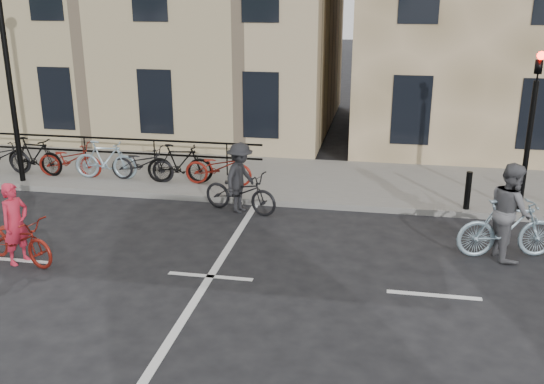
% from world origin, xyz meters
% --- Properties ---
extents(ground, '(120.00, 120.00, 0.00)m').
position_xyz_m(ground, '(0.00, 0.00, 0.00)').
color(ground, black).
rests_on(ground, ground).
extents(sidewalk, '(46.00, 4.00, 0.15)m').
position_xyz_m(sidewalk, '(-4.00, 6.00, 0.07)').
color(sidewalk, slate).
rests_on(sidewalk, ground).
extents(traffic_light, '(0.18, 0.30, 3.90)m').
position_xyz_m(traffic_light, '(6.20, 4.34, 2.45)').
color(traffic_light, black).
rests_on(traffic_light, sidewalk).
extents(lamp_post, '(0.36, 0.36, 5.28)m').
position_xyz_m(lamp_post, '(-6.50, 4.40, 3.49)').
color(lamp_post, black).
rests_on(lamp_post, sidewalk).
extents(bollard_east, '(0.14, 0.14, 0.90)m').
position_xyz_m(bollard_east, '(5.00, 4.25, 0.60)').
color(bollard_east, black).
rests_on(bollard_east, sidewalk).
extents(parked_bikes, '(8.30, 1.23, 1.05)m').
position_xyz_m(parked_bikes, '(-4.35, 5.04, 0.64)').
color(parked_bikes, black).
rests_on(parked_bikes, sidewalk).
extents(cyclist_pink, '(1.90, 1.14, 1.60)m').
position_xyz_m(cyclist_pink, '(-3.80, -0.05, 0.55)').
color(cyclist_pink, maroon).
rests_on(cyclist_pink, ground).
extents(cyclist_grey, '(2.06, 1.06, 1.92)m').
position_xyz_m(cyclist_grey, '(5.48, 1.93, 0.78)').
color(cyclist_grey, '#89A4B4').
rests_on(cyclist_grey, ground).
extents(cyclist_dark, '(2.00, 1.22, 1.68)m').
position_xyz_m(cyclist_dark, '(-0.25, 3.50, 0.66)').
color(cyclist_dark, black).
rests_on(cyclist_dark, ground).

